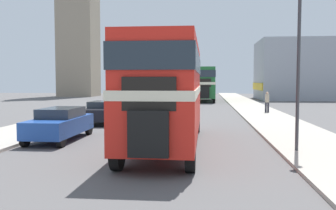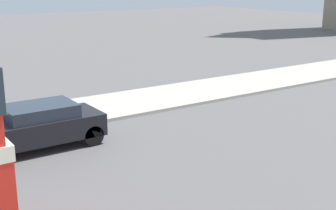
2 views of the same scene
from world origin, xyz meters
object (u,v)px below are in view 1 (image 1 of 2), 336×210
car_parked_mid (103,112)px  bus_distant (205,81)px  car_parked_near (60,123)px  double_decker_bus (168,86)px  pedestrian_walking (267,101)px  street_lamp (299,42)px

car_parked_mid → bus_distant: bearing=76.6°
car_parked_near → car_parked_mid: (0.13, 6.44, -0.03)m
double_decker_bus → car_parked_near: 5.24m
double_decker_bus → bus_distant: 33.25m
bus_distant → car_parked_near: 32.84m
car_parked_near → car_parked_mid: bearing=88.8°
bus_distant → car_parked_mid: (-6.12, -25.75, -1.81)m
double_decker_bus → bus_distant: bus_distant is taller
pedestrian_walking → car_parked_near: bearing=-128.4°
bus_distant → street_lamp: street_lamp is taller
car_parked_mid → car_parked_near: bearing=-91.2°
double_decker_bus → street_lamp: (4.74, -1.12, 1.54)m
car_parked_near → bus_distant: bearing=79.0°
double_decker_bus → pedestrian_walking: (6.32, 15.15, -1.38)m
bus_distant → street_lamp: bearing=-84.4°
car_parked_near → car_parked_mid: 6.44m
street_lamp → double_decker_bus: bearing=166.8°
car_parked_near → pedestrian_walking: bearing=51.6°
car_parked_near → street_lamp: (9.60, -2.14, 3.22)m
bus_distant → car_parked_mid: bus_distant is taller
car_parked_mid → street_lamp: street_lamp is taller
pedestrian_walking → street_lamp: (-1.58, -16.26, 2.92)m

